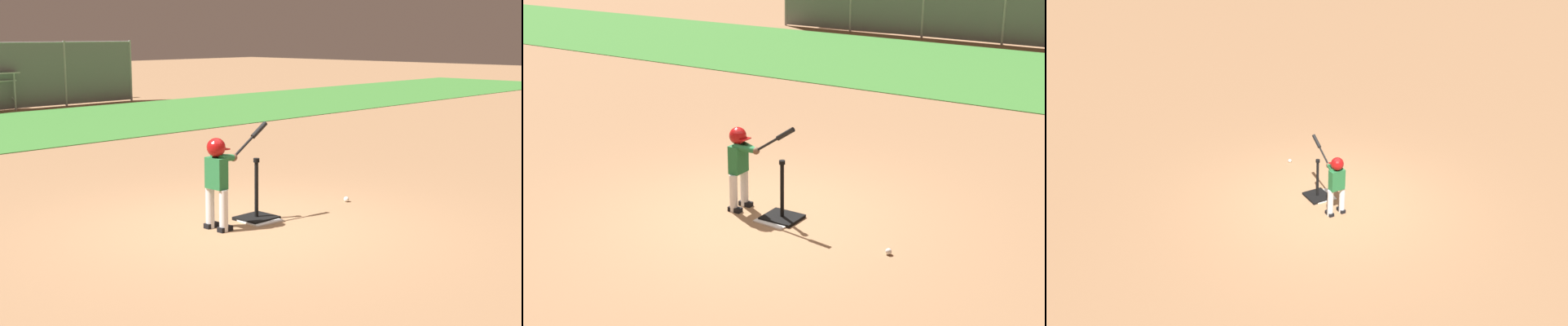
{
  "view_description": "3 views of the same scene",
  "coord_description": "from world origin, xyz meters",
  "views": [
    {
      "loc": [
        -5.97,
        -6.07,
        2.3
      ],
      "look_at": [
        0.09,
        -0.15,
        0.78
      ],
      "focal_mm": 50.0,
      "sensor_mm": 36.0,
      "label": 1
    },
    {
      "loc": [
        4.87,
        -6.98,
        3.62
      ],
      "look_at": [
        0.3,
        0.19,
        0.73
      ],
      "focal_mm": 50.0,
      "sensor_mm": 36.0,
      "label": 2
    },
    {
      "loc": [
        -6.87,
        4.25,
        4.83
      ],
      "look_at": [
        0.19,
        0.41,
        0.83
      ],
      "focal_mm": 35.0,
      "sensor_mm": 36.0,
      "label": 3
    }
  ],
  "objects": [
    {
      "name": "batter_child",
      "position": [
        -0.32,
        0.13,
        0.7
      ],
      "size": [
        0.96,
        0.34,
        1.23
      ],
      "color": "silver",
      "rests_on": "ground_plane"
    },
    {
      "name": "ground_plane",
      "position": [
        0.0,
        0.0,
        0.0
      ],
      "size": [
        90.0,
        90.0,
        0.0
      ],
      "primitive_type": "plane",
      "color": "#99704C"
    },
    {
      "name": "home_plate",
      "position": [
        0.28,
        0.06,
        0.01
      ],
      "size": [
        0.47,
        0.47,
        0.02
      ],
      "primitive_type": "cube",
      "rotation": [
        0.0,
        0.0,
        -0.08
      ],
      "color": "white",
      "rests_on": "ground_plane"
    },
    {
      "name": "grass_outfield_strip",
      "position": [
        0.0,
        10.53,
        0.01
      ],
      "size": [
        56.0,
        6.8,
        0.02
      ],
      "primitive_type": "cube",
      "color": "#3D7F33",
      "rests_on": "ground_plane"
    },
    {
      "name": "baseball",
      "position": [
        1.87,
        -0.08,
        0.04
      ],
      "size": [
        0.07,
        0.07,
        0.07
      ],
      "primitive_type": "sphere",
      "color": "white",
      "rests_on": "ground_plane"
    },
    {
      "name": "bleachers_left_center",
      "position": [
        -7.0,
        16.08,
        0.51
      ],
      "size": [
        2.72,
        2.0,
        1.05
      ],
      "color": "#ADAFB7",
      "rests_on": "ground_plane"
    },
    {
      "name": "batting_tee",
      "position": [
        0.31,
        0.13,
        0.1
      ],
      "size": [
        0.46,
        0.41,
        0.78
      ],
      "color": "black",
      "rests_on": "ground_plane"
    }
  ]
}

